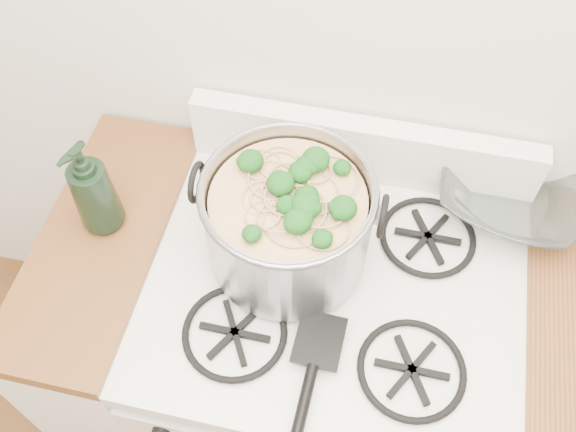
{
  "coord_description": "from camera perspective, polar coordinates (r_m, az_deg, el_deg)",
  "views": [
    {
      "loc": [
        0.04,
        0.64,
        2.05
      ],
      "look_at": [
        -0.11,
        1.31,
        1.05
      ],
      "focal_mm": 40.0,
      "sensor_mm": 36.0,
      "label": 1
    }
  ],
  "objects": [
    {
      "name": "gas_range",
      "position": [
        1.73,
        3.25,
        -13.54
      ],
      "size": [
        0.76,
        0.66,
        0.92
      ],
      "color": "white",
      "rests_on": "ground"
    },
    {
      "name": "bottle",
      "position": [
        1.33,
        -17.05,
        2.44
      ],
      "size": [
        0.12,
        0.12,
        0.24
      ],
      "primitive_type": "imported",
      "rotation": [
        0.0,
        0.0,
        -0.34
      ],
      "color": "black",
      "rests_on": "counter_left"
    },
    {
      "name": "spatula",
      "position": [
        1.22,
        2.81,
        -10.82
      ],
      "size": [
        0.3,
        0.32,
        0.02
      ],
      "primitive_type": null,
      "rotation": [
        0.0,
        0.0,
        -0.03
      ],
      "color": "black",
      "rests_on": "gas_range"
    },
    {
      "name": "stock_pot",
      "position": [
        1.23,
        -0.0,
        -0.56
      ],
      "size": [
        0.36,
        0.33,
        0.22
      ],
      "color": "gray",
      "rests_on": "gas_range"
    },
    {
      "name": "glass_bowl",
      "position": [
        1.46,
        19.13,
        1.71
      ],
      "size": [
        0.15,
        0.15,
        0.03
      ],
      "primitive_type": "imported",
      "rotation": [
        0.0,
        0.0,
        -0.21
      ],
      "color": "white",
      "rests_on": "gas_range"
    },
    {
      "name": "counter_left",
      "position": [
        1.8,
        -12.93,
        -9.55
      ],
      "size": [
        0.25,
        0.65,
        0.92
      ],
      "color": "silver",
      "rests_on": "ground"
    }
  ]
}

